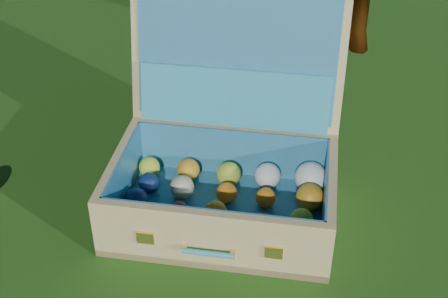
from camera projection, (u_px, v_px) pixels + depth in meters
The scene contains 2 objects.
ground at pixel (184, 202), 1.61m from camera, with size 60.00×60.00×0.00m, color #215114.
suitcase at pixel (228, 154), 1.53m from camera, with size 0.58×0.52×0.51m.
Camera 1 is at (0.17, -1.23, 1.03)m, focal length 50.00 mm.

